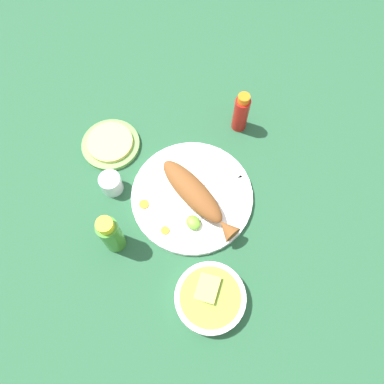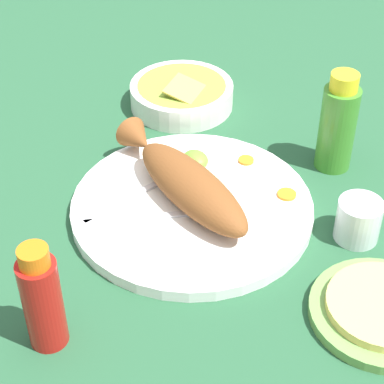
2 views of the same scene
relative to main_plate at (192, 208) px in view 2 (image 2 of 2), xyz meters
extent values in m
plane|color=#235133|center=(0.00, 0.00, -0.01)|extent=(4.00, 4.00, 0.00)
cylinder|color=white|center=(0.00, 0.00, 0.00)|extent=(0.35, 0.35, 0.02)
ellipsoid|color=brown|center=(0.00, 0.00, 0.04)|extent=(0.24, 0.08, 0.06)
cone|color=brown|center=(-0.14, -0.01, 0.04)|extent=(0.05, 0.05, 0.05)
cube|color=silver|center=(0.01, -0.04, 0.01)|extent=(0.05, 0.11, 0.00)
cube|color=silver|center=(-0.03, -0.13, 0.01)|extent=(0.04, 0.07, 0.00)
cube|color=silver|center=(-0.06, -0.02, 0.01)|extent=(0.02, 0.12, 0.00)
cube|color=silver|center=(-0.05, -0.12, 0.01)|extent=(0.03, 0.07, 0.00)
cylinder|color=orange|center=(0.06, 0.13, 0.01)|extent=(0.03, 0.03, 0.00)
cylinder|color=orange|center=(-0.04, 0.12, 0.01)|extent=(0.02, 0.02, 0.00)
ellipsoid|color=#6BB233|center=(-0.07, 0.05, 0.02)|extent=(0.04, 0.04, 0.02)
cylinder|color=#B21914|center=(0.10, -0.27, 0.05)|extent=(0.05, 0.05, 0.12)
cylinder|color=orange|center=(0.10, -0.27, 0.13)|extent=(0.03, 0.03, 0.02)
cylinder|color=#3D8428|center=(0.02, 0.25, 0.06)|extent=(0.06, 0.06, 0.14)
cylinder|color=yellow|center=(0.02, 0.25, 0.14)|extent=(0.04, 0.04, 0.03)
cylinder|color=silver|center=(0.17, 0.16, 0.02)|extent=(0.06, 0.06, 0.06)
cylinder|color=white|center=(0.17, 0.16, 0.00)|extent=(0.05, 0.05, 0.03)
cylinder|color=white|center=(-0.25, 0.14, 0.01)|extent=(0.18, 0.18, 0.04)
cylinder|color=olive|center=(-0.25, 0.14, 0.03)|extent=(0.15, 0.15, 0.01)
cube|color=gold|center=(-0.22, 0.14, 0.03)|extent=(0.10, 0.10, 0.02)
cylinder|color=#6B9E4C|center=(0.29, 0.09, 0.00)|extent=(0.18, 0.18, 0.01)
cylinder|color=#E0C666|center=(0.29, 0.09, 0.01)|extent=(0.14, 0.14, 0.01)
camera|label=1|loc=(-0.33, 0.26, 0.99)|focal=35.00mm
camera|label=2|loc=(0.64, -0.41, 0.65)|focal=65.00mm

